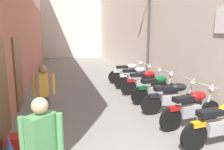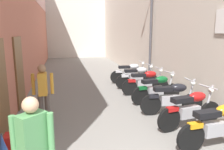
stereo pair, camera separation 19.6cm
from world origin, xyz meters
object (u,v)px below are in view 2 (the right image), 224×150
Objects in this scene: motorcycle_eighth at (130,72)px; pedestrian_by_doorway at (33,147)px; motorcycle_seventh at (137,77)px; umbrella_leaning at (4,150)px; motorcycle_second at (218,124)px; motorcycle_fourth at (172,97)px; street_lamp at (149,25)px; motorcycle_sixth at (146,82)px; motorcycle_fifth at (157,88)px; pedestrian_mid_alley at (43,91)px; motorcycle_third at (191,108)px; plastic_crate at (16,141)px.

pedestrian_by_doorway is at bearing -116.52° from motorcycle_eighth.
umbrella_leaning is at bearing -125.88° from motorcycle_seventh.
motorcycle_second is 1.90m from motorcycle_fourth.
motorcycle_seventh is at bearing 90.00° from motorcycle_second.
motorcycle_fourth is at bearing -100.80° from street_lamp.
motorcycle_sixth is 1.18× the size of pedestrian_by_doorway.
motorcycle_fifth and motorcycle_sixth have the same top height.
motorcycle_second and motorcycle_eighth have the same top height.
motorcycle_eighth is 1.18× the size of pedestrian_mid_alley.
motorcycle_third is at bearing -90.00° from motorcycle_fifth.
pedestrian_mid_alley is at bearing -138.79° from street_lamp.
umbrella_leaning is (0.15, -1.35, 0.54)m from plastic_crate.
motorcycle_seventh is at bearing 44.92° from plastic_crate.
motorcycle_fourth is 3.02m from motorcycle_seventh.
plastic_crate is at bearing -135.47° from street_lamp.
pedestrian_by_doorway reaches higher than motorcycle_seventh.
motorcycle_fourth and motorcycle_fifth have the same top height.
motorcycle_eighth is (0.00, 5.92, 0.00)m from motorcycle_second.
motorcycle_second reaches higher than umbrella_leaning.
street_lamp is (4.57, 5.99, 1.96)m from umbrella_leaning.
motorcycle_eighth is 2.28m from street_lamp.
motorcycle_fourth is at bearing 89.99° from motorcycle_third.
motorcycle_sixth is 1.00× the size of motorcycle_eighth.
pedestrian_mid_alley is at bearing -179.43° from motorcycle_fourth.
pedestrian_mid_alley is (-3.51, -0.04, 0.42)m from motorcycle_fourth.
pedestrian_mid_alley reaches higher than plastic_crate.
motorcycle_sixth reaches higher than umbrella_leaning.
plastic_crate is at bearing 167.25° from motorcycle_second.
motorcycle_third is 0.41× the size of street_lamp.
pedestrian_mid_alley reaches higher than motorcycle_fourth.
motorcycle_second is 4.20× the size of plastic_crate.
street_lamp is at bearing 74.92° from motorcycle_fifth.
motorcycle_second is 5.92m from motorcycle_eighth.
street_lamp is at bearing 41.21° from pedestrian_mid_alley.
motorcycle_second is 4.14m from plastic_crate.
pedestrian_mid_alley is (-0.11, 2.76, 0.00)m from pedestrian_by_doorway.
motorcycle_fourth and motorcycle_seventh have the same top height.
motorcycle_second is 3.97m from motorcycle_sixth.
motorcycle_sixth is at bearing 30.96° from pedestrian_mid_alley.
motorcycle_fifth is at bearing 17.39° from pedestrian_mid_alley.
motorcycle_sixth is 1.00× the size of motorcycle_seventh.
umbrella_leaning is (-3.88, -6.35, 0.18)m from motorcycle_eighth.
motorcycle_fourth and motorcycle_eighth have the same top height.
umbrella_leaning is at bearing -173.59° from motorcycle_second.
motorcycle_seventh reaches higher than umbrella_leaning.
motorcycle_fourth is 4.29m from street_lamp.
motorcycle_fifth is at bearing 48.63° from pedestrian_by_doorway.
street_lamp is at bearing 66.20° from motorcycle_sixth.
pedestrian_mid_alley is at bearing 152.04° from motorcycle_second.
motorcycle_sixth is 4.21× the size of plastic_crate.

